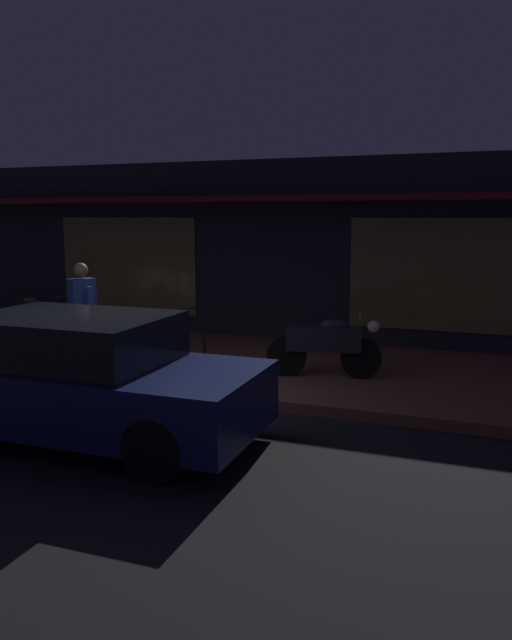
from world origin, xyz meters
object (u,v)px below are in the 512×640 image
bicycle_extra (178,337)px  motorcycle (326,344)px  person_bystander (83,314)px  parked_car_far (80,378)px  bicycle_parked (43,324)px

bicycle_extra → motorcycle: bearing=-6.9°
person_bystander → motorcycle: bearing=14.0°
person_bystander → parked_car_far: person_bystander is taller
bicycle_parked → person_bystander: size_ratio=0.99×
motorcycle → bicycle_extra: (-2.65, 0.32, -0.14)m
bicycle_parked → parked_car_far: 5.08m
person_bystander → bicycle_extra: bearing=51.3°
motorcycle → parked_car_far: bearing=-123.9°
motorcycle → bicycle_parked: motorcycle is taller
person_bystander → bicycle_parked: bearing=144.2°
bicycle_extra → person_bystander: size_ratio=0.87×
bicycle_parked → parked_car_far: (3.55, -3.63, 0.20)m
motorcycle → person_bystander: size_ratio=1.01×
bicycle_parked → parked_car_far: bearing=-45.6°
motorcycle → person_bystander: person_bystander is taller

